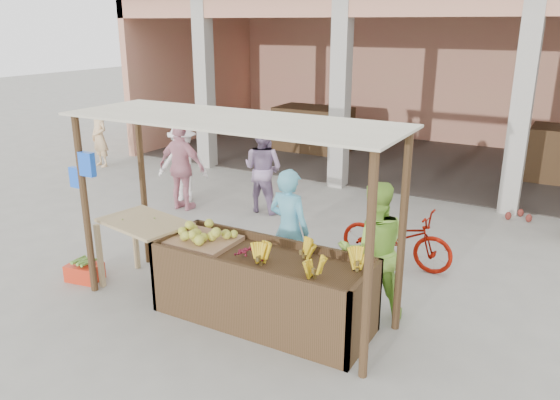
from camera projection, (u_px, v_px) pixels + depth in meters
The scene contains 19 objects.
ground at pixel (228, 309), 6.80m from camera, with size 60.00×60.00×0.00m, color gray.
market_building at pixel (435, 53), 13.33m from camera, with size 14.40×6.40×4.20m.
fruit_stall at pixel (262, 290), 6.44m from camera, with size 2.60×0.95×0.80m, color #49301D.
stall_awning at pixel (225, 153), 6.24m from camera, with size 4.09×1.35×2.39m.
banana_heap at pixel (306, 259), 6.05m from camera, with size 1.16×0.63×0.21m, color yellow, non-canonical shape.
melon_tray at pixel (203, 236), 6.72m from camera, with size 0.79×0.68×0.21m.
berry_heap at pixel (250, 253), 6.31m from camera, with size 0.43×0.35×0.14m, color maroon.
side_table at pixel (145, 231), 7.18m from camera, with size 1.28×0.98×0.93m.
papaya_pile at pixel (144, 213), 7.10m from camera, with size 0.78×0.44×0.22m, color #509831, non-canonical shape.
red_crate at pixel (85, 272), 7.54m from camera, with size 0.45×0.32×0.23m, color red.
plantain_bundle at pixel (83, 262), 7.49m from camera, with size 0.34×0.24×0.07m, color #639737, non-canonical shape.
produce_sacks at pixel (521, 204), 9.80m from camera, with size 0.76×0.72×0.58m.
vendor_blue at pixel (289, 226), 7.12m from camera, with size 0.66×0.48×1.75m, color #60BDDD.
vendor_green at pixel (373, 247), 6.41m from camera, with size 0.86×0.50×1.79m, color #91CC42.
motorcycle at pixel (396, 236), 7.91m from camera, with size 1.73×0.60×0.91m, color #880F03.
shopper_a at pixel (183, 160), 10.69m from camera, with size 1.07×0.54×1.67m, color white.
shopper_b at pixel (182, 164), 10.19m from camera, with size 1.04×0.55×1.76m, color pink.
shopper_e at pixel (99, 136), 13.35m from camera, with size 0.56×0.43×1.51m, color #EDC088.
shopper_f at pixel (263, 165), 10.09m from camera, with size 0.87×0.50×1.79m, color #9F82AA.
Camera 1 is at (3.52, -4.95, 3.41)m, focal length 35.00 mm.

